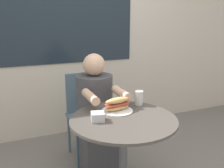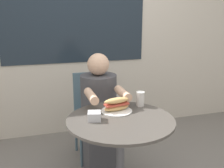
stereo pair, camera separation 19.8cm
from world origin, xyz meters
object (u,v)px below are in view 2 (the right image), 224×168
Objects in this scene: diner_chair at (92,106)px; cafe_table at (120,144)px; sandwich_on_plate at (117,106)px; seated_diner at (100,122)px; drink_cup at (140,99)px.

cafe_table is at bearing 91.02° from diner_chair.
seated_diner is at bearing 93.51° from sandwich_on_plate.
cafe_table is 0.68× the size of seated_diner.
seated_diner is 0.53m from drink_cup.
diner_chair is 0.79m from drink_cup.
sandwich_on_plate is 0.23m from drink_cup.
diner_chair reaches higher than cafe_table.
diner_chair is (-0.01, 0.91, -0.03)m from cafe_table.
drink_cup is at bearing 16.95° from sandwich_on_plate.
seated_diner is 0.51m from sandwich_on_plate.
cafe_table is 0.28m from sandwich_on_plate.
diner_chair is 3.69× the size of sandwich_on_plate.
cafe_table is at bearing 91.46° from seated_diner.
diner_chair is 0.77× the size of seated_diner.
diner_chair is 7.43× the size of drink_cup.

